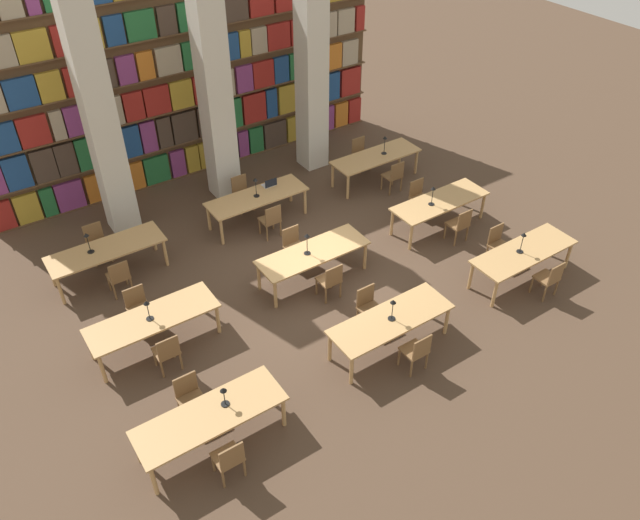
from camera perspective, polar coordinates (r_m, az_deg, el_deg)
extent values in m
plane|color=#4C3828|center=(13.31, -0.60, -1.64)|extent=(40.00, 40.00, 0.00)
cube|color=brown|center=(16.22, -12.02, 16.65)|extent=(10.70, 0.06, 5.50)
cube|color=brown|center=(17.39, -10.84, 8.29)|extent=(10.70, 0.35, 0.03)
cube|color=maroon|center=(16.27, -27.05, 3.70)|extent=(0.47, 0.20, 0.73)
cube|color=#B7932D|center=(16.30, -25.20, 4.38)|extent=(0.55, 0.20, 0.73)
cube|color=#236B38|center=(16.34, -23.62, 4.95)|extent=(0.31, 0.20, 0.73)
cube|color=#84387A|center=(16.39, -21.93, 5.56)|extent=(0.65, 0.20, 0.73)
cube|color=orange|center=(16.49, -19.86, 6.30)|extent=(0.46, 0.20, 0.73)
cube|color=orange|center=(16.56, -18.47, 6.79)|extent=(0.25, 0.20, 0.73)
cube|color=orange|center=(16.66, -16.89, 7.34)|extent=(0.62, 0.20, 0.73)
cube|color=#236B38|center=(16.82, -14.75, 8.07)|extent=(0.64, 0.20, 0.73)
cube|color=#84387A|center=(16.98, -12.93, 8.69)|extent=(0.38, 0.20, 0.73)
cube|color=#B7932D|center=(17.11, -11.64, 9.11)|extent=(0.34, 0.20, 0.73)
cube|color=#B7932D|center=(17.24, -10.39, 9.53)|extent=(0.42, 0.20, 0.73)
cube|color=#236B38|center=(17.44, -8.65, 10.09)|extent=(0.66, 0.20, 0.73)
cube|color=#84387A|center=(17.64, -7.11, 10.58)|extent=(0.30, 0.20, 0.73)
cube|color=#236B38|center=(17.80, -5.94, 10.94)|extent=(0.41, 0.20, 0.73)
cube|color=#47382D|center=(18.06, -4.21, 11.47)|extent=(0.69, 0.20, 0.73)
cube|color=#B7932D|center=(18.36, -2.38, 12.02)|extent=(0.52, 0.20, 0.73)
cube|color=navy|center=(18.60, -1.01, 12.42)|extent=(0.41, 0.20, 0.73)
cube|color=#84387A|center=(18.87, 0.41, 12.83)|extent=(0.56, 0.20, 0.73)
cube|color=orange|center=(19.17, 1.85, 13.23)|extent=(0.44, 0.20, 0.73)
cube|color=maroon|center=(19.43, 3.06, 13.56)|extent=(0.43, 0.20, 0.73)
cube|color=brown|center=(16.96, -11.21, 10.96)|extent=(10.70, 0.35, 0.03)
cube|color=navy|center=(15.84, -26.00, 7.24)|extent=(0.55, 0.20, 0.80)
cube|color=#47382D|center=(15.90, -23.96, 7.97)|extent=(0.52, 0.20, 0.80)
cube|color=#47382D|center=(15.96, -22.26, 8.57)|extent=(0.44, 0.20, 0.80)
cube|color=#236B38|center=(16.03, -20.78, 9.09)|extent=(0.36, 0.20, 0.80)
cube|color=#84387A|center=(16.11, -19.17, 9.64)|extent=(0.56, 0.20, 0.80)
cube|color=navy|center=(16.25, -17.10, 10.33)|extent=(0.54, 0.20, 0.80)
cube|color=#84387A|center=(16.37, -15.46, 10.87)|extent=(0.37, 0.20, 0.80)
cube|color=#47382D|center=(16.48, -14.10, 11.31)|extent=(0.35, 0.20, 0.80)
cube|color=#47382D|center=(16.64, -12.37, 11.85)|extent=(0.64, 0.20, 0.80)
cube|color=#47382D|center=(16.86, -10.31, 12.49)|extent=(0.54, 0.20, 0.80)
cube|color=#236B38|center=(17.09, -8.34, 13.08)|extent=(0.69, 0.20, 0.80)
cube|color=maroon|center=(17.39, -6.10, 13.73)|extent=(0.67, 0.20, 0.80)
cube|color=navy|center=(17.62, -4.56, 14.16)|extent=(0.32, 0.20, 0.80)
cube|color=#B7932D|center=(17.84, -3.16, 14.54)|extent=(0.50, 0.20, 0.80)
cube|color=#236B38|center=(18.13, -1.47, 14.99)|extent=(0.66, 0.20, 0.80)
cube|color=#236B38|center=(18.38, -0.10, 15.35)|extent=(0.28, 0.20, 0.80)
cube|color=navy|center=(18.60, 1.04, 15.63)|extent=(0.46, 0.20, 0.80)
cube|color=maroon|center=(18.95, 2.71, 16.04)|extent=(0.67, 0.20, 0.80)
cube|color=brown|center=(16.57, -11.60, 13.77)|extent=(10.70, 0.35, 0.03)
cube|color=navy|center=(15.47, -26.99, 9.92)|extent=(0.55, 0.20, 0.70)
cube|color=maroon|center=(15.52, -24.76, 10.71)|extent=(0.65, 0.20, 0.70)
cube|color=tan|center=(15.59, -22.92, 11.34)|extent=(0.27, 0.20, 0.70)
cube|color=#84387A|center=(15.67, -21.27, 11.90)|extent=(0.60, 0.20, 0.70)
cube|color=tan|center=(15.80, -18.84, 12.70)|extent=(0.67, 0.20, 0.70)
cube|color=maroon|center=(15.95, -16.75, 13.36)|extent=(0.47, 0.20, 0.70)
cube|color=maroon|center=(16.11, -14.75, 13.98)|extent=(0.63, 0.20, 0.70)
cube|color=#B7932D|center=(16.30, -12.62, 14.61)|extent=(0.57, 0.20, 0.70)
cube|color=maroon|center=(16.52, -10.51, 15.22)|extent=(0.64, 0.20, 0.70)
cube|color=tan|center=(16.75, -8.62, 15.75)|extent=(0.41, 0.20, 0.70)
cube|color=#84387A|center=(16.95, -7.02, 16.17)|extent=(0.46, 0.20, 0.70)
cube|color=maroon|center=(17.19, -5.30, 16.62)|extent=(0.61, 0.20, 0.70)
cube|color=navy|center=(17.44, -3.67, 17.03)|extent=(0.44, 0.20, 0.70)
cube|color=#236B38|center=(17.68, -2.23, 17.38)|extent=(0.46, 0.20, 0.70)
cube|color=#84387A|center=(17.97, -0.57, 17.76)|extent=(0.63, 0.20, 0.70)
cube|color=orange|center=(18.30, 1.16, 18.15)|extent=(0.50, 0.20, 0.70)
cube|color=tan|center=(18.60, 2.63, 18.46)|extent=(0.53, 0.20, 0.70)
cube|color=brown|center=(16.22, -12.03, 16.70)|extent=(10.70, 0.35, 0.03)
cube|color=navy|center=(15.18, -25.71, 13.65)|extent=(0.65, 0.20, 0.66)
cube|color=#B7932D|center=(15.26, -23.48, 14.40)|extent=(0.51, 0.20, 0.66)
cube|color=maroon|center=(15.37, -21.17, 15.15)|extent=(0.64, 0.20, 0.66)
cube|color=#47382D|center=(15.49, -19.04, 15.81)|extent=(0.39, 0.20, 0.66)
cube|color=#84387A|center=(15.61, -17.36, 16.32)|extent=(0.43, 0.20, 0.66)
cube|color=orange|center=(15.74, -15.75, 16.79)|extent=(0.38, 0.20, 0.66)
cube|color=tan|center=(15.91, -13.75, 17.36)|extent=(0.63, 0.20, 0.66)
cube|color=#236B38|center=(16.13, -11.53, 17.96)|extent=(0.59, 0.20, 0.66)
cube|color=#B7932D|center=(16.33, -9.71, 18.43)|extent=(0.35, 0.20, 0.66)
cube|color=navy|center=(16.51, -8.23, 18.80)|extent=(0.41, 0.20, 0.66)
cube|color=#B7932D|center=(16.67, -6.98, 19.09)|extent=(0.30, 0.20, 0.66)
cube|color=tan|center=(16.85, -5.71, 19.39)|extent=(0.44, 0.20, 0.66)
cube|color=maroon|center=(17.11, -3.93, 19.79)|extent=(0.66, 0.20, 0.66)
cube|color=maroon|center=(17.45, -1.89, 20.22)|extent=(0.60, 0.20, 0.66)
cube|color=navy|center=(17.72, -0.33, 20.53)|extent=(0.35, 0.20, 0.66)
cube|color=tan|center=(17.94, 0.85, 20.76)|extent=(0.39, 0.20, 0.66)
cube|color=tan|center=(18.22, 2.26, 21.02)|extent=(0.54, 0.20, 0.66)
cube|color=maroon|center=(18.49, 3.55, 21.24)|extent=(0.28, 0.20, 0.66)
cube|color=brown|center=(15.91, -12.48, 19.75)|extent=(10.70, 0.35, 0.03)
cube|color=tan|center=(14.86, -27.22, 16.61)|extent=(0.52, 0.20, 0.64)
cube|color=#B7932D|center=(14.94, -24.87, 17.38)|extent=(0.68, 0.20, 0.64)
cube|color=maroon|center=(15.07, -22.02, 18.28)|extent=(0.68, 0.20, 0.64)
cube|color=#B7932D|center=(15.18, -19.96, 18.90)|extent=(0.30, 0.20, 0.64)
cube|color=navy|center=(15.29, -18.38, 19.35)|extent=(0.43, 0.20, 0.64)
cube|color=#236B38|center=(15.46, -16.17, 19.96)|extent=(0.67, 0.20, 0.64)
cube|color=#47382D|center=(15.65, -13.93, 20.55)|extent=(0.43, 0.20, 0.64)
cube|color=#236B38|center=(15.85, -11.92, 21.04)|extent=(0.59, 0.20, 0.64)
cube|color=#47382D|center=(16.06, -9.99, 21.49)|extent=(0.39, 0.20, 0.64)
cube|color=#47382D|center=(16.31, -7.94, 21.94)|extent=(0.70, 0.20, 0.64)
cube|color=maroon|center=(16.63, -5.50, 22.45)|extent=(0.66, 0.20, 0.64)
cube|color=tan|center=(14.65, -26.65, 20.42)|extent=(0.46, 0.20, 0.65)
cube|color=beige|center=(14.10, -19.70, 12.96)|extent=(0.63, 0.63, 6.00)
cube|color=beige|center=(14.87, -9.74, 15.94)|extent=(0.63, 0.63, 6.00)
cube|color=beige|center=(16.06, -0.78, 18.18)|extent=(0.63, 0.63, 6.00)
cube|color=tan|center=(10.08, -10.04, -13.80)|extent=(2.39, 0.83, 0.04)
cylinder|color=tan|center=(10.02, -14.96, -18.90)|extent=(0.07, 0.07, 0.68)
cylinder|color=tan|center=(10.44, -3.34, -13.68)|extent=(0.07, 0.07, 0.68)
cylinder|color=tan|center=(10.41, -16.38, -16.19)|extent=(0.07, 0.07, 0.68)
cylinder|color=tan|center=(10.82, -5.21, -11.33)|extent=(0.07, 0.07, 0.68)
cylinder|color=brown|center=(10.17, -9.73, -17.82)|extent=(0.04, 0.04, 0.41)
cylinder|color=brown|center=(10.24, -7.85, -16.96)|extent=(0.04, 0.04, 0.41)
cylinder|color=brown|center=(9.99, -8.83, -19.21)|extent=(0.04, 0.04, 0.41)
cylinder|color=brown|center=(10.06, -6.91, -18.33)|extent=(0.04, 0.04, 0.41)
cube|color=brown|center=(9.93, -8.45, -17.36)|extent=(0.42, 0.40, 0.04)
cube|color=brown|center=(9.64, -8.06, -17.37)|extent=(0.40, 0.03, 0.42)
cylinder|color=brown|center=(10.77, -10.20, -13.48)|extent=(0.04, 0.04, 0.41)
cylinder|color=brown|center=(10.70, -11.98, -14.25)|extent=(0.04, 0.04, 0.41)
cylinder|color=brown|center=(10.97, -10.99, -12.28)|extent=(0.04, 0.04, 0.41)
cylinder|color=brown|center=(10.91, -12.73, -13.02)|extent=(0.04, 0.04, 0.41)
cube|color=brown|center=(10.66, -11.63, -12.50)|extent=(0.42, 0.40, 0.04)
cube|color=brown|center=(10.61, -12.21, -11.05)|extent=(0.40, 0.03, 0.42)
cylinder|color=black|center=(10.14, -8.65, -12.88)|extent=(0.14, 0.14, 0.01)
cylinder|color=black|center=(10.01, -8.74, -12.31)|extent=(0.02, 0.02, 0.31)
cone|color=black|center=(9.87, -8.84, -11.62)|extent=(0.11, 0.11, 0.07)
cube|color=tan|center=(11.43, 6.51, -5.39)|extent=(2.39, 0.83, 0.04)
cylinder|color=tan|center=(11.01, 2.90, -10.02)|extent=(0.07, 0.07, 0.68)
cylinder|color=tan|center=(12.10, 11.51, -5.41)|extent=(0.07, 0.07, 0.68)
cylinder|color=tan|center=(11.37, 0.90, -7.94)|extent=(0.07, 0.07, 0.68)
cylinder|color=tan|center=(12.43, 9.44, -3.67)|extent=(0.07, 0.07, 0.68)
cylinder|color=brown|center=(11.48, 7.24, -8.78)|extent=(0.04, 0.04, 0.41)
cylinder|color=brown|center=(11.65, 8.61, -8.03)|extent=(0.04, 0.04, 0.41)
cylinder|color=brown|center=(11.32, 8.35, -9.81)|extent=(0.04, 0.04, 0.41)
cylinder|color=brown|center=(11.49, 9.72, -9.03)|extent=(0.04, 0.04, 0.41)
cube|color=brown|center=(11.32, 8.59, -8.14)|extent=(0.42, 0.40, 0.04)
cube|color=brown|center=(11.07, 9.32, -7.89)|extent=(0.40, 0.03, 0.42)
cylinder|color=brown|center=(12.13, 5.77, -5.44)|extent=(0.04, 0.04, 0.41)
cylinder|color=brown|center=(11.96, 4.41, -6.12)|extent=(0.04, 0.04, 0.41)
cylinder|color=brown|center=(12.31, 4.78, -4.53)|extent=(0.04, 0.04, 0.41)
cylinder|color=brown|center=(12.15, 3.43, -5.19)|extent=(0.04, 0.04, 0.41)
cube|color=brown|center=(11.98, 4.65, -4.54)|extent=(0.42, 0.40, 0.04)
cube|color=brown|center=(11.93, 4.17, -3.23)|extent=(0.40, 0.03, 0.42)
cylinder|color=black|center=(11.40, 6.56, -5.34)|extent=(0.14, 0.14, 0.01)
cylinder|color=black|center=(11.26, 6.63, -4.62)|extent=(0.02, 0.02, 0.38)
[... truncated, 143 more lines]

